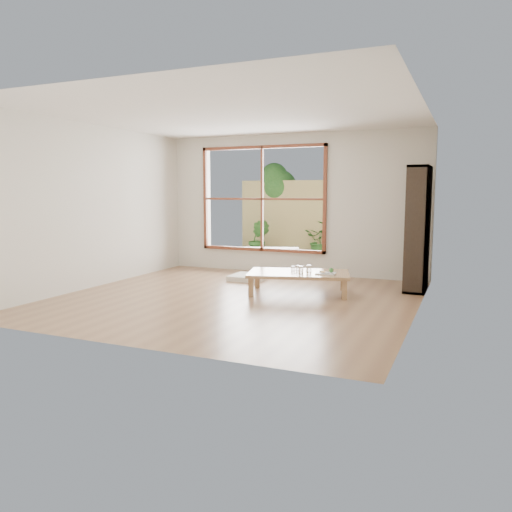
{
  "coord_description": "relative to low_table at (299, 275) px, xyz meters",
  "views": [
    {
      "loc": [
        3.07,
        -6.41,
        1.52
      ],
      "look_at": [
        0.06,
        0.59,
        0.55
      ],
      "focal_mm": 35.0,
      "sensor_mm": 36.0,
      "label": 1
    }
  ],
  "objects": [
    {
      "name": "low_table",
      "position": [
        0.0,
        0.0,
        0.0
      ],
      "size": [
        1.67,
        1.21,
        0.33
      ],
      "rotation": [
        0.0,
        0.0,
        0.26
      ],
      "color": "#956948",
      "rests_on": "ground"
    },
    {
      "name": "glass_small",
      "position": [
        -0.12,
        0.09,
        0.08
      ],
      "size": [
        0.06,
        0.06,
        0.07
      ],
      "primitive_type": "cylinder",
      "color": "silver",
      "rests_on": "low_table"
    },
    {
      "name": "garden_tree",
      "position": [
        -2.0,
        4.19,
        1.34
      ],
      "size": [
        1.04,
        0.85,
        2.22
      ],
      "color": "#4C3D2D",
      "rests_on": "ground"
    },
    {
      "name": "shrub_right",
      "position": [
        -0.66,
        3.72,
        0.18
      ],
      "size": [
        0.86,
        0.77,
        0.88
      ],
      "primitive_type": "imported",
      "rotation": [
        0.0,
        0.0,
        0.11
      ],
      "color": "#346124",
      "rests_on": "deck"
    },
    {
      "name": "bookshelf",
      "position": [
        1.6,
        1.02,
        0.67
      ],
      "size": [
        0.31,
        0.87,
        1.93
      ],
      "primitive_type": "cube",
      "color": "black",
      "rests_on": "ground"
    },
    {
      "name": "glass_mid",
      "position": [
        0.14,
        0.06,
        0.09
      ],
      "size": [
        0.08,
        0.08,
        0.11
      ],
      "primitive_type": "cylinder",
      "color": "silver",
      "rests_on": "low_table"
    },
    {
      "name": "food_tray",
      "position": [
        0.43,
        0.01,
        0.06
      ],
      "size": [
        0.31,
        0.23,
        0.09
      ],
      "rotation": [
        0.0,
        0.0,
        0.11
      ],
      "color": "white",
      "rests_on": "low_table"
    },
    {
      "name": "glass_short",
      "position": [
        -0.05,
        0.12,
        0.08
      ],
      "size": [
        0.07,
        0.07,
        0.08
      ],
      "primitive_type": "cylinder",
      "color": "silver",
      "rests_on": "low_table"
    },
    {
      "name": "ground",
      "position": [
        -0.72,
        -0.67,
        -0.29
      ],
      "size": [
        5.0,
        5.0,
        0.0
      ],
      "primitive_type": "plane",
      "color": "#916B48",
      "rests_on": "ground"
    },
    {
      "name": "glass_tall",
      "position": [
        0.09,
        -0.16,
        0.1
      ],
      "size": [
        0.07,
        0.07,
        0.12
      ],
      "primitive_type": "cylinder",
      "color": "silver",
      "rests_on": "low_table"
    },
    {
      "name": "bamboo_fence",
      "position": [
        -1.32,
        3.89,
        0.61
      ],
      "size": [
        2.8,
        0.06,
        1.8
      ],
      "primitive_type": "cube",
      "color": "tan",
      "rests_on": "ground"
    },
    {
      "name": "garden_bench",
      "position": [
        -1.42,
        2.43,
        0.04
      ],
      "size": [
        1.2,
        0.68,
        0.36
      ],
      "rotation": [
        0.0,
        0.0,
        0.32
      ],
      "color": "black",
      "rests_on": "deck"
    },
    {
      "name": "shrub_left",
      "position": [
        -2.08,
        3.36,
        0.18
      ],
      "size": [
        0.53,
        0.44,
        0.88
      ],
      "primitive_type": "imported",
      "rotation": [
        0.0,
        0.0,
        0.11
      ],
      "color": "#346124",
      "rests_on": "deck"
    },
    {
      "name": "deck",
      "position": [
        -1.32,
        2.89,
        -0.29
      ],
      "size": [
        2.8,
        2.0,
        0.05
      ],
      "primitive_type": "cube",
      "color": "#3B342B",
      "rests_on": "ground"
    },
    {
      "name": "floor_cushion",
      "position": [
        -1.19,
        0.8,
        -0.25
      ],
      "size": [
        0.6,
        0.6,
        0.09
      ],
      "primitive_type": "cube",
      "rotation": [
        0.0,
        0.0,
        0.01
      ],
      "color": "white",
      "rests_on": "ground"
    }
  ]
}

